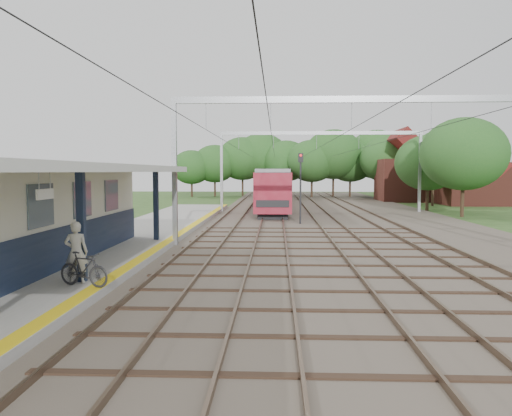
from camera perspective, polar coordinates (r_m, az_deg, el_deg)
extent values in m
plane|color=#2D4C1E|center=(8.94, 3.80, -19.31)|extent=(160.00, 160.00, 0.00)
cube|color=#473D33|center=(38.59, 8.64, -1.07)|extent=(18.00, 90.00, 0.10)
cube|color=gray|center=(23.60, -15.66, -4.21)|extent=(5.00, 52.00, 0.35)
cube|color=yellow|center=(22.98, -10.32, -3.90)|extent=(0.45, 52.00, 0.01)
cube|color=beige|center=(17.57, -27.26, -1.22)|extent=(3.20, 18.00, 3.40)
cube|color=#101B34|center=(16.94, -22.36, -4.65)|extent=(0.06, 18.00, 1.40)
cube|color=slate|center=(16.78, -22.47, 0.41)|extent=(0.05, 16.00, 1.30)
cube|color=#101B34|center=(15.38, -19.33, -2.07)|extent=(0.22, 0.22, 3.20)
cube|color=#101B34|center=(23.94, -11.36, 0.25)|extent=(0.22, 0.22, 3.20)
cube|color=silver|center=(16.09, -25.80, 4.16)|extent=(6.40, 20.00, 0.24)
cube|color=white|center=(13.51, -22.97, 1.47)|extent=(0.06, 0.85, 0.26)
cube|color=brown|center=(38.55, -3.59, -0.85)|extent=(0.07, 88.00, 0.15)
cube|color=brown|center=(38.43, -1.46, -0.86)|extent=(0.07, 88.00, 0.15)
cube|color=brown|center=(38.36, 0.87, -0.87)|extent=(0.07, 88.00, 0.15)
cube|color=brown|center=(38.35, 3.02, -0.88)|extent=(0.07, 88.00, 0.15)
cube|color=brown|center=(38.44, 6.40, -0.88)|extent=(0.07, 88.00, 0.15)
cube|color=brown|center=(38.57, 8.52, -0.89)|extent=(0.07, 88.00, 0.15)
cube|color=brown|center=(38.86, 11.70, -0.89)|extent=(0.07, 88.00, 0.15)
cube|color=brown|center=(39.12, 13.77, -0.89)|extent=(0.07, 88.00, 0.15)
cube|color=gray|center=(23.68, -9.29, 3.99)|extent=(0.22, 0.22, 7.00)
cube|color=gray|center=(23.72, 11.63, 12.08)|extent=(17.00, 0.20, 0.30)
cube|color=gray|center=(43.46, -3.95, 4.11)|extent=(0.22, 0.22, 7.00)
cube|color=gray|center=(44.89, 18.21, 3.91)|extent=(0.22, 0.22, 7.00)
cube|color=gray|center=(43.48, 7.36, 8.50)|extent=(17.00, 0.20, 0.30)
cylinder|color=black|center=(38.39, -2.55, 7.09)|extent=(0.02, 88.00, 0.02)
cylinder|color=black|center=(38.25, 1.97, 7.10)|extent=(0.02, 88.00, 0.02)
cylinder|color=black|center=(38.40, 7.54, 7.05)|extent=(0.02, 88.00, 0.02)
cylinder|color=black|center=(38.88, 12.87, 6.95)|extent=(0.02, 88.00, 0.02)
cylinder|color=#382619|center=(69.92, -5.67, 2.44)|extent=(0.28, 0.28, 2.88)
ellipsoid|color=#1C4F1E|center=(69.90, -5.70, 5.32)|extent=(6.72, 6.72, 5.76)
cylinder|color=#382619|center=(71.33, -0.67, 2.35)|extent=(0.28, 0.28, 2.52)
ellipsoid|color=#1C4F1E|center=(71.30, -0.67, 4.82)|extent=(5.88, 5.88, 5.04)
cylinder|color=#382619|center=(68.26, 4.24, 2.56)|extent=(0.28, 0.28, 3.24)
ellipsoid|color=#1C4F1E|center=(68.26, 4.26, 5.88)|extent=(7.56, 7.56, 6.48)
cylinder|color=#382619|center=(70.71, 9.06, 2.35)|extent=(0.28, 0.28, 2.70)
ellipsoid|color=#1C4F1E|center=(70.68, 9.09, 5.03)|extent=(6.30, 6.30, 5.40)
cylinder|color=#382619|center=(48.54, 20.03, 1.23)|extent=(0.28, 0.28, 2.52)
ellipsoid|color=#1C4F1E|center=(48.49, 20.12, 4.86)|extent=(5.88, 5.88, 5.04)
cylinder|color=#382619|center=(64.07, 16.13, 2.14)|extent=(0.28, 0.28, 2.88)
ellipsoid|color=#1C4F1E|center=(64.05, 16.19, 5.28)|extent=(6.72, 6.72, 5.76)
cube|color=brown|center=(58.22, 23.77, 2.55)|extent=(7.00, 6.00, 4.50)
cube|color=maroon|center=(58.23, 23.87, 5.65)|extent=(4.99, 6.12, 4.99)
cube|color=brown|center=(62.35, 17.48, 3.03)|extent=(8.00, 6.00, 5.00)
cube|color=maroon|center=(62.39, 17.55, 6.15)|extent=(5.52, 6.12, 5.52)
imported|color=beige|center=(15.31, -19.86, -4.76)|extent=(0.71, 0.53, 1.79)
imported|color=black|center=(14.82, -19.10, -6.64)|extent=(1.69, 0.97, 0.98)
cube|color=black|center=(43.56, 2.00, -0.07)|extent=(2.19, 15.60, 0.44)
cube|color=maroon|center=(43.47, 2.00, 2.16)|extent=(2.73, 16.96, 2.94)
cube|color=black|center=(43.46, 2.01, 2.55)|extent=(2.77, 15.60, 0.85)
cube|color=slate|center=(43.44, 2.01, 4.26)|extent=(2.51, 16.96, 0.28)
cube|color=black|center=(61.09, 2.11, 1.15)|extent=(2.19, 15.60, 0.44)
cube|color=maroon|center=(61.02, 2.11, 2.75)|extent=(2.73, 16.96, 2.94)
cube|color=black|center=(61.01, 2.11, 3.02)|extent=(2.77, 15.60, 0.85)
cube|color=slate|center=(61.00, 2.12, 4.24)|extent=(2.51, 16.96, 0.28)
cylinder|color=black|center=(32.98, 5.10, 1.78)|extent=(0.12, 0.12, 4.36)
cube|color=black|center=(32.96, 5.13, 5.74)|extent=(0.33, 0.20, 0.60)
sphere|color=red|center=(32.86, 5.14, 6.01)|extent=(0.15, 0.15, 0.15)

